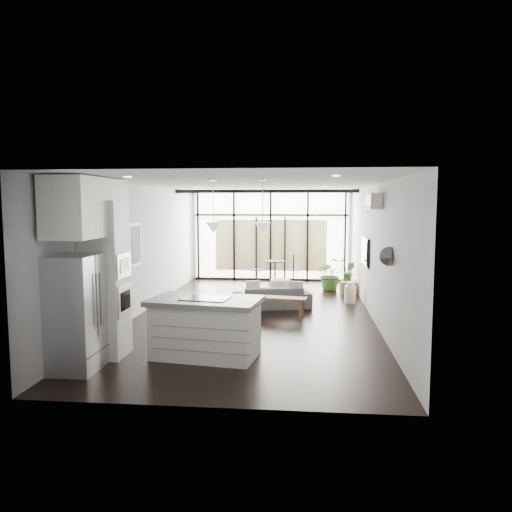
% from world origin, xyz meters
% --- Properties ---
extents(floor, '(5.00, 10.00, 0.00)m').
position_xyz_m(floor, '(0.00, 0.00, 0.00)').
color(floor, black).
rests_on(floor, ground).
extents(ceiling, '(5.00, 10.00, 0.00)m').
position_xyz_m(ceiling, '(0.00, 0.00, 2.80)').
color(ceiling, silver).
rests_on(ceiling, ground).
extents(wall_left, '(0.02, 10.00, 2.80)m').
position_xyz_m(wall_left, '(-2.50, 0.00, 1.40)').
color(wall_left, silver).
rests_on(wall_left, ground).
extents(wall_right, '(0.02, 10.00, 2.80)m').
position_xyz_m(wall_right, '(2.50, 0.00, 1.40)').
color(wall_right, silver).
rests_on(wall_right, ground).
extents(wall_back, '(5.00, 0.02, 2.80)m').
position_xyz_m(wall_back, '(0.00, 5.00, 1.40)').
color(wall_back, silver).
rests_on(wall_back, ground).
extents(wall_front, '(5.00, 0.02, 2.80)m').
position_xyz_m(wall_front, '(0.00, -5.00, 1.40)').
color(wall_front, silver).
rests_on(wall_front, ground).
extents(glazing, '(5.00, 0.20, 2.80)m').
position_xyz_m(glazing, '(0.00, 4.88, 1.40)').
color(glazing, black).
rests_on(glazing, ground).
extents(skylight, '(4.70, 1.90, 0.06)m').
position_xyz_m(skylight, '(0.00, 4.00, 2.77)').
color(skylight, silver).
rests_on(skylight, ceiling).
extents(neighbour_building, '(3.50, 0.02, 1.60)m').
position_xyz_m(neighbour_building, '(0.00, 4.95, 1.10)').
color(neighbour_building, beige).
rests_on(neighbour_building, ground).
extents(island, '(1.83, 1.24, 0.93)m').
position_xyz_m(island, '(-0.46, -3.06, 0.46)').
color(island, white).
rests_on(island, floor).
extents(cooktop, '(0.79, 0.59, 0.01)m').
position_xyz_m(cooktop, '(-0.46, -3.06, 0.94)').
color(cooktop, black).
rests_on(cooktop, island).
extents(fridge, '(0.65, 0.81, 1.68)m').
position_xyz_m(fridge, '(-2.20, -3.85, 0.84)').
color(fridge, '#98999C').
rests_on(fridge, floor).
extents(appliance_column, '(0.63, 0.66, 2.45)m').
position_xyz_m(appliance_column, '(-2.05, -3.15, 1.23)').
color(appliance_column, white).
rests_on(appliance_column, floor).
extents(upper_cabinets, '(0.62, 1.75, 0.86)m').
position_xyz_m(upper_cabinets, '(-2.12, -3.50, 2.35)').
color(upper_cabinets, white).
rests_on(upper_cabinets, wall_left).
extents(pendant_left, '(0.26, 0.26, 0.18)m').
position_xyz_m(pendant_left, '(-0.40, -2.65, 2.02)').
color(pendant_left, silver).
rests_on(pendant_left, ceiling).
extents(pendant_right, '(0.26, 0.26, 0.18)m').
position_xyz_m(pendant_right, '(0.40, -2.65, 2.02)').
color(pendant_right, silver).
rests_on(pendant_right, ceiling).
extents(sofa, '(1.83, 0.94, 0.69)m').
position_xyz_m(sofa, '(0.33, 0.73, 0.34)').
color(sofa, '#545456').
rests_on(sofa, floor).
extents(console_bench, '(1.36, 0.55, 0.43)m').
position_xyz_m(console_bench, '(0.46, -0.15, 0.21)').
color(console_bench, brown).
rests_on(console_bench, floor).
extents(pouf, '(0.61, 0.61, 0.42)m').
position_xyz_m(pouf, '(0.43, 2.35, 0.21)').
color(pouf, beige).
rests_on(pouf, floor).
extents(crate, '(0.45, 0.45, 0.32)m').
position_xyz_m(crate, '(2.25, 2.75, 0.16)').
color(crate, brown).
rests_on(crate, floor).
extents(plant_tall, '(1.05, 1.11, 0.71)m').
position_xyz_m(plant_tall, '(1.80, 3.25, 0.36)').
color(plant_tall, '#336825').
rests_on(plant_tall, floor).
extents(plant_crate, '(0.30, 0.54, 0.24)m').
position_xyz_m(plant_crate, '(2.25, 2.75, 0.44)').
color(plant_crate, '#336825').
rests_on(plant_crate, crate).
extents(milk_can, '(0.28, 0.28, 0.52)m').
position_xyz_m(milk_can, '(2.17, 1.47, 0.26)').
color(milk_can, '#EDE6CE').
rests_on(milk_can, floor).
extents(bistro_set, '(1.74, 0.83, 0.81)m').
position_xyz_m(bistro_set, '(0.19, 4.06, 0.40)').
color(bistro_set, black).
rests_on(bistro_set, floor).
extents(tv, '(0.05, 1.10, 0.65)m').
position_xyz_m(tv, '(2.46, 1.00, 1.30)').
color(tv, black).
rests_on(tv, wall_right).
extents(ac_unit, '(0.22, 0.90, 0.30)m').
position_xyz_m(ac_unit, '(2.38, -0.80, 2.45)').
color(ac_unit, silver).
rests_on(ac_unit, wall_right).
extents(framed_art, '(0.04, 0.70, 0.90)m').
position_xyz_m(framed_art, '(-2.47, -0.50, 1.55)').
color(framed_art, black).
rests_on(framed_art, wall_left).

